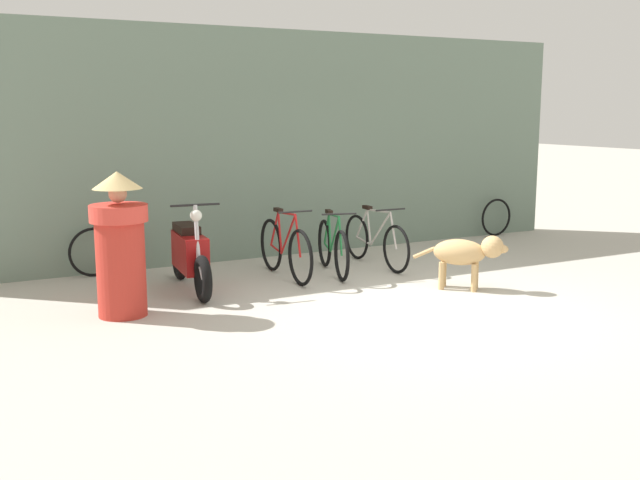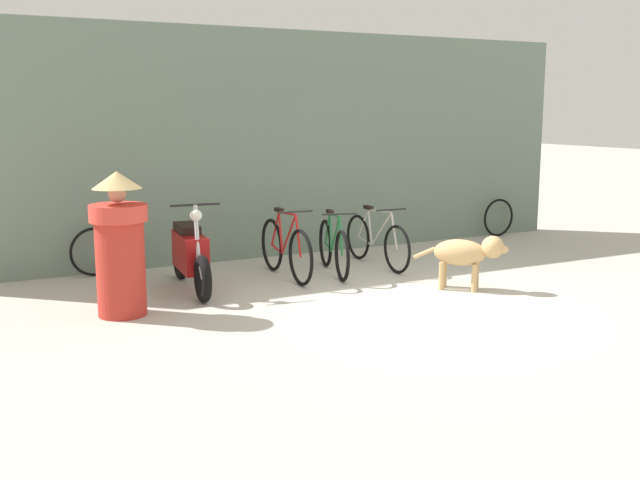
{
  "view_description": "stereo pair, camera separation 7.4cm",
  "coord_description": "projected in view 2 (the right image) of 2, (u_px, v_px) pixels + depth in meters",
  "views": [
    {
      "loc": [
        -4.82,
        -6.61,
        2.2
      ],
      "look_at": [
        -0.7,
        1.18,
        0.65
      ],
      "focal_mm": 42.0,
      "sensor_mm": 36.0,
      "label": 1
    },
    {
      "loc": [
        -4.76,
        -6.64,
        2.2
      ],
      "look_at": [
        -0.7,
        1.18,
        0.65
      ],
      "focal_mm": 42.0,
      "sensor_mm": 36.0,
      "label": 2
    }
  ],
  "objects": [
    {
      "name": "motorcycle",
      "position": [
        190.0,
        255.0,
        9.13
      ],
      "size": [
        0.58,
        1.84,
        1.11
      ],
      "rotation": [
        0.0,
        0.0,
        -1.67
      ],
      "color": "black",
      "rests_on": "ground"
    },
    {
      "name": "spare_tire_left",
      "position": [
        498.0,
        218.0,
        13.03
      ],
      "size": [
        0.66,
        0.06,
        0.66
      ],
      "rotation": [
        0.0,
        0.0,
        0.03
      ],
      "color": "black",
      "rests_on": "ground"
    },
    {
      "name": "stray_dog",
      "position": [
        467.0,
        253.0,
        9.13
      ],
      "size": [
        0.89,
        0.9,
        0.69
      ],
      "rotation": [
        0.0,
        0.0,
        5.49
      ],
      "color": "tan",
      "rests_on": "ground"
    },
    {
      "name": "person_in_robes",
      "position": [
        120.0,
        243.0,
        7.95
      ],
      "size": [
        0.73,
        0.73,
        1.55
      ],
      "rotation": [
        0.0,
        0.0,
        3.36
      ],
      "color": "#B72D23",
      "rests_on": "ground"
    },
    {
      "name": "bicycle_1",
      "position": [
        333.0,
        248.0,
        10.07
      ],
      "size": [
        0.54,
        1.58,
        0.87
      ],
      "rotation": [
        0.0,
        0.0,
        -1.83
      ],
      "color": "black",
      "rests_on": "ground"
    },
    {
      "name": "spare_tire_right",
      "position": [
        95.0,
        252.0,
        9.91
      ],
      "size": [
        0.66,
        0.07,
        0.66
      ],
      "rotation": [
        0.0,
        0.0,
        0.05
      ],
      "color": "black",
      "rests_on": "ground"
    },
    {
      "name": "shop_wall_back",
      "position": [
        287.0,
        144.0,
        11.22
      ],
      "size": [
        9.99,
        0.2,
        3.34
      ],
      "color": "slate",
      "rests_on": "ground"
    },
    {
      "name": "ground_plane",
      "position": [
        424.0,
        308.0,
        8.35
      ],
      "size": [
        60.0,
        60.0,
        0.0
      ],
      "primitive_type": "plane",
      "color": "#B7B2A5"
    },
    {
      "name": "bicycle_2",
      "position": [
        376.0,
        241.0,
        10.56
      ],
      "size": [
        0.46,
        1.75,
        0.86
      ],
      "rotation": [
        0.0,
        0.0,
        -1.6
      ],
      "color": "black",
      "rests_on": "ground"
    },
    {
      "name": "bicycle_0",
      "position": [
        286.0,
        249.0,
        9.81
      ],
      "size": [
        0.46,
        1.7,
        0.93
      ],
      "rotation": [
        0.0,
        0.0,
        -1.61
      ],
      "color": "black",
      "rests_on": "ground"
    }
  ]
}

